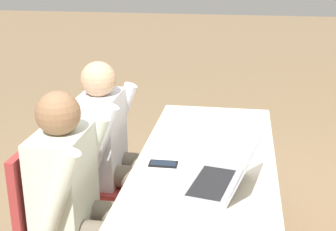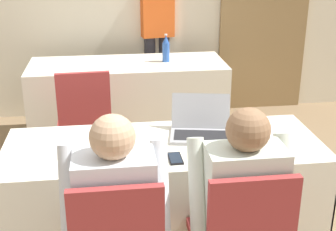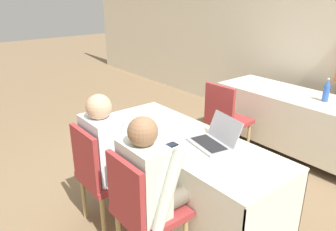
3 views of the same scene
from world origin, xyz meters
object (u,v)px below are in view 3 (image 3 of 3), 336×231
chair_far_spare (225,117)px  chair_near_left (101,172)px  chair_near_right (142,207)px  person_white_shirt (154,182)px  laptop (213,140)px  water_bottle (326,91)px  person_checkered_shirt (111,151)px  cell_phone (169,146)px

chair_far_spare → chair_near_left: bearing=93.8°
chair_near_right → person_white_shirt: 0.19m
laptop → water_bottle: 1.77m
chair_near_left → chair_near_right: bearing=-180.0°
chair_near_right → person_checkered_shirt: person_checkered_shirt is taller
chair_near_left → water_bottle: bearing=-102.3°
chair_near_right → water_bottle: bearing=-89.0°
chair_near_left → chair_far_spare: size_ratio=1.00×
laptop → chair_near_right: 0.80m
chair_near_left → chair_near_right: size_ratio=1.00×
laptop → person_white_shirt: bearing=-73.7°
water_bottle → person_checkered_shirt: bearing=-102.8°
laptop → chair_far_spare: bearing=137.7°
chair_near_right → chair_far_spare: size_ratio=1.00×
laptop → chair_near_left: bearing=-114.5°
cell_phone → person_white_shirt: (0.26, -0.35, -0.07)m
laptop → person_checkered_shirt: (-0.53, -0.65, -0.11)m
cell_phone → person_white_shirt: 0.44m
chair_far_spare → person_checkered_shirt: size_ratio=0.78×
chair_far_spare → person_checkered_shirt: 1.65m
laptop → water_bottle: (0.02, 1.77, 0.08)m
laptop → chair_near_left: size_ratio=0.45×
laptop → cell_phone: (-0.20, -0.30, -0.04)m
chair_near_left → chair_near_right: 0.59m
laptop → cell_phone: bearing=-112.6°
person_checkered_shirt → laptop: bearing=-129.4°
chair_near_left → person_white_shirt: person_white_shirt is taller
person_white_shirt → person_checkered_shirt: bearing=0.0°
laptop → chair_near_left: (-0.53, -0.75, -0.27)m
chair_near_left → person_checkered_shirt: (0.00, 0.10, 0.16)m
water_bottle → cell_phone: bearing=-96.0°
cell_phone → chair_near_right: chair_near_right is taller
person_checkered_shirt → water_bottle: bearing=-102.8°
person_checkered_shirt → person_white_shirt: 0.59m
chair_near_right → person_white_shirt: person_white_shirt is taller
water_bottle → person_checkered_shirt: 2.48m
chair_near_right → person_white_shirt: bearing=-90.0°
water_bottle → person_white_shirt: (0.04, -2.42, -0.19)m
water_bottle → person_white_shirt: bearing=-89.0°
laptop → person_white_shirt: (0.06, -0.65, -0.11)m
person_checkered_shirt → person_white_shirt: same height
chair_near_right → person_checkered_shirt: size_ratio=0.78×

